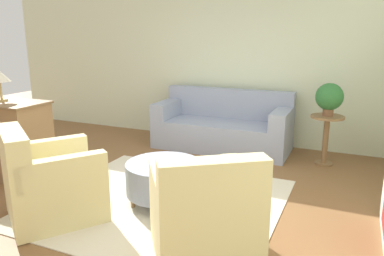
{
  "coord_description": "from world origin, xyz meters",
  "views": [
    {
      "loc": [
        1.89,
        -3.39,
        1.84
      ],
      "look_at": [
        0.15,
        0.55,
        0.75
      ],
      "focal_mm": 35.0,
      "sensor_mm": 36.0,
      "label": 1
    }
  ],
  "objects_px": {
    "dresser": "(7,137)",
    "potted_plant_on_side_table": "(329,97)",
    "side_table": "(326,133)",
    "armchair_left": "(49,184)",
    "ottoman_table": "(164,178)",
    "armchair_right": "(204,216)",
    "couch": "(223,128)"
  },
  "relations": [
    {
      "from": "dresser",
      "to": "potted_plant_on_side_table",
      "type": "height_order",
      "value": "potted_plant_on_side_table"
    },
    {
      "from": "side_table",
      "to": "armchair_left",
      "type": "bearing_deg",
      "value": -130.3
    },
    {
      "from": "ottoman_table",
      "to": "potted_plant_on_side_table",
      "type": "xyz_separation_m",
      "value": [
        1.51,
        2.06,
        0.68
      ]
    },
    {
      "from": "armchair_left",
      "to": "ottoman_table",
      "type": "bearing_deg",
      "value": 41.1
    },
    {
      "from": "armchair_right",
      "to": "potted_plant_on_side_table",
      "type": "height_order",
      "value": "potted_plant_on_side_table"
    },
    {
      "from": "ottoman_table",
      "to": "side_table",
      "type": "height_order",
      "value": "side_table"
    },
    {
      "from": "couch",
      "to": "armchair_left",
      "type": "height_order",
      "value": "armchair_left"
    },
    {
      "from": "side_table",
      "to": "dresser",
      "type": "bearing_deg",
      "value": -150.96
    },
    {
      "from": "armchair_left",
      "to": "potted_plant_on_side_table",
      "type": "xyz_separation_m",
      "value": [
        2.41,
        2.84,
        0.61
      ]
    },
    {
      "from": "dresser",
      "to": "armchair_left",
      "type": "bearing_deg",
      "value": -26.99
    },
    {
      "from": "ottoman_table",
      "to": "dresser",
      "type": "bearing_deg",
      "value": -178.52
    },
    {
      "from": "armchair_right",
      "to": "side_table",
      "type": "distance_m",
      "value": 2.93
    },
    {
      "from": "side_table",
      "to": "dresser",
      "type": "xyz_separation_m",
      "value": [
        -3.82,
        -2.12,
        0.04
      ]
    },
    {
      "from": "ottoman_table",
      "to": "dresser",
      "type": "relative_size",
      "value": 0.72
    },
    {
      "from": "ottoman_table",
      "to": "armchair_left",
      "type": "bearing_deg",
      "value": -138.9
    },
    {
      "from": "ottoman_table",
      "to": "dresser",
      "type": "xyz_separation_m",
      "value": [
        -2.3,
        -0.06,
        0.22
      ]
    },
    {
      "from": "couch",
      "to": "side_table",
      "type": "relative_size",
      "value": 3.02
    },
    {
      "from": "dresser",
      "to": "potted_plant_on_side_table",
      "type": "bearing_deg",
      "value": 29.04
    },
    {
      "from": "dresser",
      "to": "side_table",
      "type": "bearing_deg",
      "value": 29.04
    },
    {
      "from": "ottoman_table",
      "to": "potted_plant_on_side_table",
      "type": "height_order",
      "value": "potted_plant_on_side_table"
    },
    {
      "from": "couch",
      "to": "side_table",
      "type": "distance_m",
      "value": 1.62
    },
    {
      "from": "couch",
      "to": "armchair_right",
      "type": "xyz_separation_m",
      "value": [
        0.89,
        -3.01,
        0.02
      ]
    },
    {
      "from": "potted_plant_on_side_table",
      "to": "armchair_right",
      "type": "bearing_deg",
      "value": -104.21
    },
    {
      "from": "couch",
      "to": "armchair_right",
      "type": "distance_m",
      "value": 3.14
    },
    {
      "from": "dresser",
      "to": "potted_plant_on_side_table",
      "type": "distance_m",
      "value": 4.39
    },
    {
      "from": "dresser",
      "to": "ottoman_table",
      "type": "bearing_deg",
      "value": 1.48
    },
    {
      "from": "armchair_right",
      "to": "side_table",
      "type": "height_order",
      "value": "armchair_right"
    },
    {
      "from": "dresser",
      "to": "couch",
      "type": "bearing_deg",
      "value": 46.06
    },
    {
      "from": "armchair_right",
      "to": "dresser",
      "type": "bearing_deg",
      "value": 166.95
    },
    {
      "from": "couch",
      "to": "potted_plant_on_side_table",
      "type": "bearing_deg",
      "value": -6.08
    },
    {
      "from": "armchair_right",
      "to": "side_table",
      "type": "bearing_deg",
      "value": 75.79
    },
    {
      "from": "armchair_right",
      "to": "potted_plant_on_side_table",
      "type": "distance_m",
      "value": 2.99
    }
  ]
}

